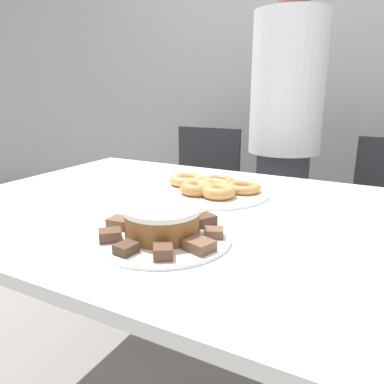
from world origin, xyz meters
TOP-DOWN VIEW (x-y plane):
  - wall_back at (0.00, 1.63)m, footprint 8.00×0.05m
  - table at (0.00, 0.00)m, footprint 1.57×1.05m
  - person_standing at (-0.00, 0.87)m, footprint 0.34×0.34m
  - office_chair_left at (-0.51, 0.98)m, footprint 0.47×0.47m
  - plate_cake at (0.01, -0.24)m, footprint 0.32×0.32m
  - plate_donuts at (-0.05, 0.17)m, footprint 0.37×0.37m
  - frosted_cake at (0.01, -0.24)m, footprint 0.18×0.18m
  - lamington_0 at (-0.07, -0.32)m, footprint 0.06×0.06m
  - lamington_1 at (-0.00, -0.36)m, footprint 0.04×0.05m
  - lamington_2 at (0.08, -0.34)m, footprint 0.06×0.06m
  - lamington_3 at (0.13, -0.28)m, footprint 0.07×0.06m
  - lamington_4 at (0.12, -0.19)m, footprint 0.06×0.05m
  - lamington_5 at (0.07, -0.13)m, footprint 0.07×0.07m
  - lamington_6 at (-0.01, -0.12)m, footprint 0.05×0.06m
  - lamington_7 at (-0.08, -0.17)m, footprint 0.07×0.07m
  - lamington_8 at (-0.11, -0.25)m, footprint 0.06×0.05m
  - donut_0 at (-0.05, 0.17)m, footprint 0.11×0.11m
  - donut_1 at (-0.16, 0.20)m, footprint 0.13×0.13m
  - donut_2 at (-0.08, 0.11)m, footprint 0.11×0.11m
  - donut_3 at (-0.00, 0.11)m, footprint 0.11×0.11m
  - donut_4 at (0.04, 0.21)m, footprint 0.12×0.12m
  - donut_5 at (-0.06, 0.24)m, footprint 0.11×0.11m

SIDE VIEW (x-z plane):
  - office_chair_left at x=-0.51m, z-range -0.03..0.84m
  - table at x=0.00m, z-range 0.30..1.06m
  - plate_cake at x=0.01m, z-range 0.76..0.77m
  - plate_donuts at x=-0.05m, z-range 0.76..0.77m
  - lamington_4 at x=0.12m, z-range 0.77..0.79m
  - lamington_1 at x=0.00m, z-range 0.77..0.79m
  - lamington_3 at x=0.13m, z-range 0.77..0.79m
  - lamington_8 at x=-0.11m, z-range 0.77..0.79m
  - lamington_0 at x=-0.07m, z-range 0.77..0.79m
  - lamington_5 at x=0.07m, z-range 0.77..0.80m
  - lamington_2 at x=0.08m, z-range 0.77..0.80m
  - lamington_7 at x=-0.08m, z-range 0.77..0.80m
  - lamington_6 at x=-0.01m, z-range 0.77..0.80m
  - donut_4 at x=0.04m, z-range 0.77..0.80m
  - donut_5 at x=-0.06m, z-range 0.77..0.80m
  - donut_0 at x=-0.05m, z-range 0.77..0.80m
  - donut_1 at x=-0.16m, z-range 0.77..0.80m
  - donut_3 at x=0.00m, z-range 0.77..0.81m
  - donut_2 at x=-0.08m, z-range 0.77..0.81m
  - frosted_cake at x=0.01m, z-range 0.77..0.84m
  - person_standing at x=0.00m, z-range 0.04..1.67m
  - wall_back at x=0.00m, z-range 0.00..2.60m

